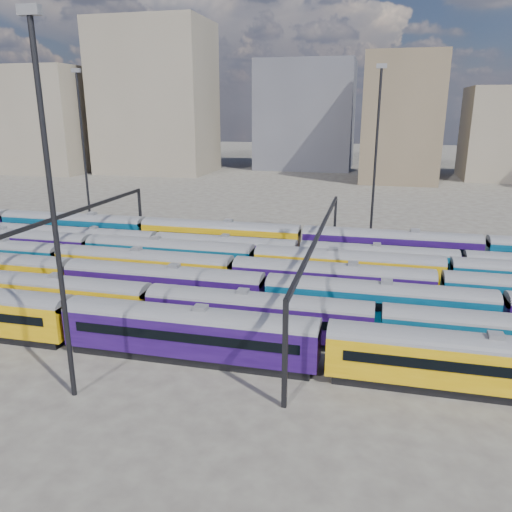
% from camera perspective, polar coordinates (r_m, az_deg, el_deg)
% --- Properties ---
extents(ground, '(500.00, 500.00, 0.00)m').
position_cam_1_polar(ground, '(55.65, -3.26, -4.37)').
color(ground, '#433D38').
rests_on(ground, ground).
extents(rake_0, '(129.60, 3.16, 5.33)m').
position_cam_1_polar(rake_0, '(45.91, -20.48, -6.36)').
color(rake_0, black).
rests_on(rake_0, ground).
extents(rake_1, '(102.75, 3.01, 5.07)m').
position_cam_1_polar(rake_1, '(52.68, -22.33, -3.79)').
color(rake_1, black).
rests_on(rake_1, ground).
extents(rake_2, '(127.85, 3.12, 5.25)m').
position_cam_1_polar(rake_2, '(48.89, 1.05, -3.91)').
color(rake_2, black).
rests_on(rake_2, ground).
extents(rake_3, '(127.28, 3.10, 5.23)m').
position_cam_1_polar(rake_3, '(54.54, -2.60, -1.74)').
color(rake_3, black).
rests_on(rake_3, ground).
extents(rake_4, '(107.29, 3.14, 5.30)m').
position_cam_1_polar(rake_4, '(57.41, 10.37, -1.02)').
color(rake_4, black).
rests_on(rake_4, ground).
extents(rake_5, '(134.18, 2.80, 4.71)m').
position_cam_1_polar(rake_5, '(64.88, -3.55, 0.99)').
color(rake_5, black).
rests_on(rake_5, ground).
extents(rake_6, '(137.23, 3.34, 5.65)m').
position_cam_1_polar(rake_6, '(74.19, -12.62, 3.00)').
color(rake_6, black).
rests_on(rake_6, ground).
extents(gantry_1, '(0.35, 40.35, 8.03)m').
position_cam_1_polar(gantry_1, '(62.26, -21.34, 3.30)').
color(gantry_1, black).
rests_on(gantry_1, ground).
extents(gantry_2, '(0.35, 40.35, 8.03)m').
position_cam_1_polar(gantry_2, '(51.69, 7.31, 1.78)').
color(gantry_2, black).
rests_on(gantry_2, ground).
extents(mast_1, '(1.40, 0.50, 25.60)m').
position_cam_1_polar(mast_1, '(84.94, -19.13, 11.71)').
color(mast_1, black).
rests_on(mast_1, ground).
extents(mast_2, '(1.40, 0.50, 25.60)m').
position_cam_1_polar(mast_2, '(34.76, -22.28, 5.57)').
color(mast_2, black).
rests_on(mast_2, ground).
extents(mast_3, '(1.40, 0.50, 25.60)m').
position_cam_1_polar(mast_3, '(73.99, 13.55, 11.55)').
color(mast_3, black).
rests_on(mast_3, ground).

